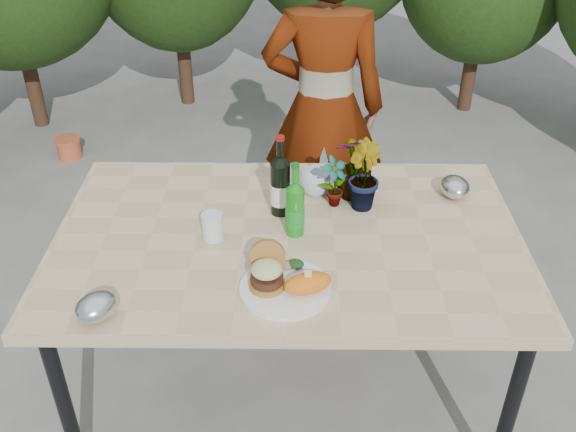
{
  "coord_description": "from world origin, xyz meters",
  "views": [
    {
      "loc": [
        0.02,
        -1.79,
        2.03
      ],
      "look_at": [
        0.0,
        -0.08,
        0.88
      ],
      "focal_mm": 40.0,
      "sensor_mm": 36.0,
      "label": 1
    }
  ],
  "objects_px": {
    "wine_bottle": "(280,186)",
    "person": "(324,108)",
    "dinner_plate": "(285,289)",
    "patio_table": "(288,248)"
  },
  "relations": [
    {
      "from": "patio_table",
      "to": "wine_bottle",
      "type": "relative_size",
      "value": 5.24
    },
    {
      "from": "wine_bottle",
      "to": "person",
      "type": "xyz_separation_m",
      "value": [
        0.18,
        0.81,
        -0.08
      ]
    },
    {
      "from": "patio_table",
      "to": "wine_bottle",
      "type": "distance_m",
      "value": 0.22
    },
    {
      "from": "dinner_plate",
      "to": "person",
      "type": "relative_size",
      "value": 0.18
    },
    {
      "from": "dinner_plate",
      "to": "person",
      "type": "distance_m",
      "value": 1.26
    },
    {
      "from": "wine_bottle",
      "to": "person",
      "type": "relative_size",
      "value": 0.19
    },
    {
      "from": "dinner_plate",
      "to": "person",
      "type": "xyz_separation_m",
      "value": [
        0.16,
        1.25,
        0.03
      ]
    },
    {
      "from": "wine_bottle",
      "to": "person",
      "type": "bearing_deg",
      "value": 100.79
    },
    {
      "from": "person",
      "to": "dinner_plate",
      "type": "bearing_deg",
      "value": 84.87
    },
    {
      "from": "patio_table",
      "to": "person",
      "type": "distance_m",
      "value": 0.97
    }
  ]
}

